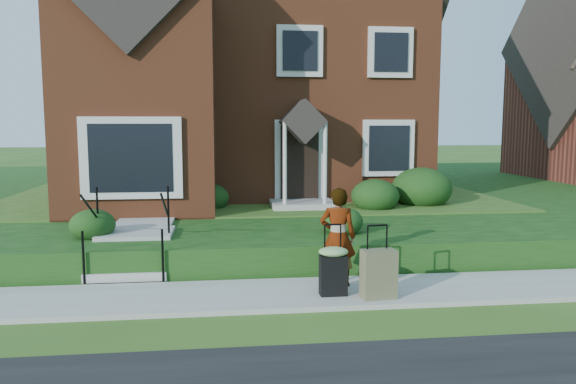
{
  "coord_description": "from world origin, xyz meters",
  "views": [
    {
      "loc": [
        -0.83,
        -8.64,
        2.75
      ],
      "look_at": [
        0.43,
        2.0,
        1.44
      ],
      "focal_mm": 35.0,
      "sensor_mm": 36.0,
      "label": 1
    }
  ],
  "objects": [
    {
      "name": "ground",
      "position": [
        0.0,
        0.0,
        0.0
      ],
      "size": [
        120.0,
        120.0,
        0.0
      ],
      "primitive_type": "plane",
      "color": "#2D5119",
      "rests_on": "ground"
    },
    {
      "name": "sidewalk",
      "position": [
        0.0,
        0.0,
        0.04
      ],
      "size": [
        60.0,
        1.6,
        0.08
      ],
      "primitive_type": "cube",
      "color": "#9E9B93",
      "rests_on": "ground"
    },
    {
      "name": "terrace",
      "position": [
        4.0,
        10.9,
        0.3
      ],
      "size": [
        44.0,
        20.0,
        0.6
      ],
      "primitive_type": "cube",
      "color": "#12390F",
      "rests_on": "ground"
    },
    {
      "name": "walkway",
      "position": [
        -2.5,
        5.0,
        0.63
      ],
      "size": [
        1.2,
        6.0,
        0.06
      ],
      "primitive_type": "cube",
      "color": "#9E9B93",
      "rests_on": "terrace"
    },
    {
      "name": "main_house",
      "position": [
        -0.21,
        9.61,
        5.26
      ],
      "size": [
        10.4,
        10.2,
        9.4
      ],
      "color": "brown",
      "rests_on": "terrace"
    },
    {
      "name": "front_steps",
      "position": [
        -2.5,
        1.84,
        0.47
      ],
      "size": [
        1.4,
        2.02,
        1.5
      ],
      "color": "#9E9B93",
      "rests_on": "ground"
    },
    {
      "name": "foundation_shrubs",
      "position": [
        0.39,
        5.09,
        1.09
      ],
      "size": [
        10.05,
        4.77,
        1.12
      ],
      "color": "black",
      "rests_on": "terrace"
    },
    {
      "name": "woman",
      "position": [
        1.05,
        0.28,
        0.9
      ],
      "size": [
        0.67,
        0.52,
        1.64
      ],
      "primitive_type": "imported",
      "rotation": [
        0.0,
        0.0,
        2.91
      ],
      "color": "#999999",
      "rests_on": "sidewalk"
    },
    {
      "name": "suitcase_black",
      "position": [
        0.88,
        -0.25,
        0.51
      ],
      "size": [
        0.47,
        0.39,
        1.12
      ],
      "rotation": [
        0.0,
        0.0,
        0.01
      ],
      "color": "black",
      "rests_on": "sidewalk"
    },
    {
      "name": "suitcase_olive",
      "position": [
        1.54,
        -0.47,
        0.46
      ],
      "size": [
        0.55,
        0.34,
        1.13
      ],
      "rotation": [
        0.0,
        0.0,
        0.1
      ],
      "color": "brown",
      "rests_on": "sidewalk"
    }
  ]
}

